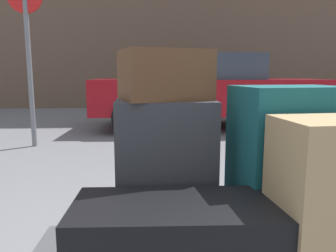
{
  "coord_description": "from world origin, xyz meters",
  "views": [
    {
      "loc": [
        -0.12,
        -1.1,
        1.06
      ],
      "look_at": [
        0.0,
        1.2,
        0.69
      ],
      "focal_mm": 34.5,
      "sensor_mm": 36.0,
      "label": 1
    }
  ],
  "objects_px": {
    "parked_car": "(203,89)",
    "bollard_kerb_mid": "(303,103)",
    "suitcase_tan_center": "(332,216)",
    "duffel_bag_brown_topmost_pile": "(165,75)",
    "no_parking_sign": "(28,44)",
    "bollard_kerb_near": "(251,103)",
    "suitcase_teal_front_left": "(285,174)",
    "suitcase_charcoal_rear_right": "(165,176)"
  },
  "relations": [
    {
      "from": "suitcase_charcoal_rear_right",
      "to": "bollard_kerb_mid",
      "type": "xyz_separation_m",
      "value": [
        3.88,
        6.85,
        -0.34
      ]
    },
    {
      "from": "suitcase_teal_front_left",
      "to": "parked_car",
      "type": "distance_m",
      "value": 5.15
    },
    {
      "from": "suitcase_teal_front_left",
      "to": "duffel_bag_brown_topmost_pile",
      "type": "relative_size",
      "value": 2.09
    },
    {
      "from": "bollard_kerb_near",
      "to": "no_parking_sign",
      "type": "bearing_deg",
      "value": -142.14
    },
    {
      "from": "bollard_kerb_mid",
      "to": "duffel_bag_brown_topmost_pile",
      "type": "bearing_deg",
      "value": -119.56
    },
    {
      "from": "duffel_bag_brown_topmost_pile",
      "to": "bollard_kerb_near",
      "type": "height_order",
      "value": "duffel_bag_brown_topmost_pile"
    },
    {
      "from": "bollard_kerb_near",
      "to": "parked_car",
      "type": "bearing_deg",
      "value": -130.13
    },
    {
      "from": "duffel_bag_brown_topmost_pile",
      "to": "bollard_kerb_mid",
      "type": "bearing_deg",
      "value": 43.26
    },
    {
      "from": "no_parking_sign",
      "to": "suitcase_teal_front_left",
      "type": "bearing_deg",
      "value": -58.02
    },
    {
      "from": "suitcase_tan_center",
      "to": "duffel_bag_brown_topmost_pile",
      "type": "distance_m",
      "value": 0.75
    },
    {
      "from": "duffel_bag_brown_topmost_pile",
      "to": "no_parking_sign",
      "type": "height_order",
      "value": "no_parking_sign"
    },
    {
      "from": "duffel_bag_brown_topmost_pile",
      "to": "no_parking_sign",
      "type": "bearing_deg",
      "value": 99.72
    },
    {
      "from": "parked_car",
      "to": "bollard_kerb_mid",
      "type": "height_order",
      "value": "parked_car"
    },
    {
      "from": "suitcase_teal_front_left",
      "to": "duffel_bag_brown_topmost_pile",
      "type": "distance_m",
      "value": 0.6
    },
    {
      "from": "suitcase_tan_center",
      "to": "bollard_kerb_near",
      "type": "distance_m",
      "value": 7.51
    },
    {
      "from": "suitcase_charcoal_rear_right",
      "to": "suitcase_tan_center",
      "type": "distance_m",
      "value": 0.62
    },
    {
      "from": "suitcase_teal_front_left",
      "to": "bollard_kerb_mid",
      "type": "height_order",
      "value": "suitcase_teal_front_left"
    },
    {
      "from": "bollard_kerb_near",
      "to": "bollard_kerb_mid",
      "type": "xyz_separation_m",
      "value": [
        1.39,
        0.0,
        0.0
      ]
    },
    {
      "from": "no_parking_sign",
      "to": "bollard_kerb_near",
      "type": "bearing_deg",
      "value": 37.86
    },
    {
      "from": "bollard_kerb_near",
      "to": "bollard_kerb_mid",
      "type": "bearing_deg",
      "value": 0.0
    },
    {
      "from": "duffel_bag_brown_topmost_pile",
      "to": "bollard_kerb_mid",
      "type": "height_order",
      "value": "duffel_bag_brown_topmost_pile"
    },
    {
      "from": "parked_car",
      "to": "bollard_kerb_mid",
      "type": "relative_size",
      "value": 6.92
    },
    {
      "from": "suitcase_charcoal_rear_right",
      "to": "duffel_bag_brown_topmost_pile",
      "type": "bearing_deg",
      "value": 114.26
    },
    {
      "from": "suitcase_tan_center",
      "to": "bollard_kerb_mid",
      "type": "distance_m",
      "value": 7.99
    },
    {
      "from": "suitcase_charcoal_rear_right",
      "to": "suitcase_teal_front_left",
      "type": "bearing_deg",
      "value": -12.43
    },
    {
      "from": "suitcase_tan_center",
      "to": "bollard_kerb_mid",
      "type": "bearing_deg",
      "value": 59.75
    },
    {
      "from": "parked_car",
      "to": "suitcase_charcoal_rear_right",
      "type": "bearing_deg",
      "value": -100.95
    },
    {
      "from": "suitcase_teal_front_left",
      "to": "no_parking_sign",
      "type": "xyz_separation_m",
      "value": [
        -2.25,
        3.6,
        0.8
      ]
    },
    {
      "from": "duffel_bag_brown_topmost_pile",
      "to": "no_parking_sign",
      "type": "distance_m",
      "value": 3.97
    },
    {
      "from": "bollard_kerb_mid",
      "to": "suitcase_charcoal_rear_right",
      "type": "bearing_deg",
      "value": -119.56
    },
    {
      "from": "suitcase_teal_front_left",
      "to": "bollard_kerb_near",
      "type": "height_order",
      "value": "suitcase_teal_front_left"
    },
    {
      "from": "suitcase_teal_front_left",
      "to": "suitcase_tan_center",
      "type": "relative_size",
      "value": 1.14
    },
    {
      "from": "suitcase_teal_front_left",
      "to": "suitcase_tan_center",
      "type": "bearing_deg",
      "value": -93.51
    },
    {
      "from": "suitcase_charcoal_rear_right",
      "to": "bollard_kerb_mid",
      "type": "bearing_deg",
      "value": 58.13
    },
    {
      "from": "parked_car",
      "to": "bollard_kerb_near",
      "type": "relative_size",
      "value": 6.92
    },
    {
      "from": "suitcase_charcoal_rear_right",
      "to": "parked_car",
      "type": "height_order",
      "value": "parked_car"
    },
    {
      "from": "suitcase_teal_front_left",
      "to": "suitcase_tan_center",
      "type": "height_order",
      "value": "suitcase_teal_front_left"
    },
    {
      "from": "suitcase_tan_center",
      "to": "no_parking_sign",
      "type": "relative_size",
      "value": 0.25
    },
    {
      "from": "suitcase_charcoal_rear_right",
      "to": "suitcase_tan_center",
      "type": "height_order",
      "value": "suitcase_charcoal_rear_right"
    },
    {
      "from": "suitcase_teal_front_left",
      "to": "suitcase_tan_center",
      "type": "xyz_separation_m",
      "value": [
        0.02,
        -0.29,
        -0.04
      ]
    },
    {
      "from": "suitcase_tan_center",
      "to": "duffel_bag_brown_topmost_pile",
      "type": "bearing_deg",
      "value": 137.22
    },
    {
      "from": "parked_car",
      "to": "suitcase_teal_front_left",
      "type": "bearing_deg",
      "value": -95.7
    }
  ]
}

